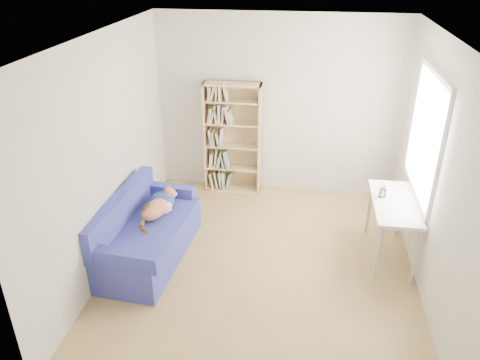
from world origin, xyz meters
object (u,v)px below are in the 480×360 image
Objects in this scene: bookshelf at (233,143)px; pen_cup at (383,192)px; sofa at (146,233)px; desk at (394,208)px.

bookshelf reaches higher than pen_cup.
bookshelf is (0.74, 1.86, 0.45)m from sofa.
desk is at bearing -36.56° from pen_cup.
bookshelf is 10.48× the size of pen_cup.
bookshelf is at bearing 72.88° from sofa.
desk is 6.86× the size of pen_cup.
bookshelf is 1.53× the size of desk.
pen_cup is at bearing -34.16° from bookshelf.
sofa is 2.91m from desk.
pen_cup is (2.72, 0.51, 0.50)m from sofa.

